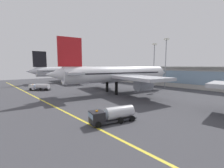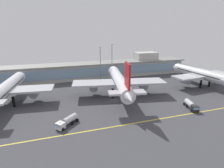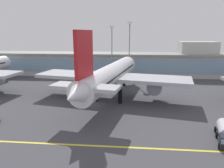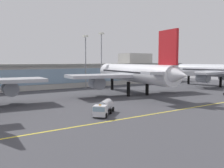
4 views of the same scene
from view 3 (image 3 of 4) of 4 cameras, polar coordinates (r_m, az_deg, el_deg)
ground_plane at (r=59.83m, az=-4.50°, el=-5.49°), size 184.01×184.01×0.00m
taxiway_centreline_stripe at (r=40.12m, az=-9.96°, el=-15.61°), size 147.21×0.50×0.01m
terminal_building at (r=100.66m, az=0.84°, el=5.57°), size 134.44×14.00×15.53m
airliner_near_right at (r=62.88m, az=-0.25°, el=2.35°), size 46.28×53.87×19.92m
apron_light_mast_west at (r=88.35m, az=4.66°, el=10.84°), size 1.80×1.80×23.62m
apron_light_mast_centre at (r=89.89m, az=-0.02°, el=10.40°), size 1.80×1.80×22.15m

